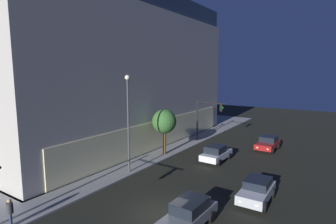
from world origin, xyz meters
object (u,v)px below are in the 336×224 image
(traffic_light_far_corner, at_px, (206,113))
(sidewalk_tree, at_px, (164,122))
(pedestrian_waiting, at_px, (10,210))
(car_white, at_px, (216,153))
(car_silver, at_px, (257,190))
(street_lamp_sidewalk, at_px, (128,113))
(car_red, at_px, (268,143))
(car_grey, at_px, (188,214))
(modern_building, at_px, (85,71))

(traffic_light_far_corner, relative_size, sidewalk_tree, 1.11)
(pedestrian_waiting, height_order, car_white, pedestrian_waiting)
(sidewalk_tree, bearing_deg, car_silver, -114.87)
(street_lamp_sidewalk, distance_m, car_red, 17.78)
(traffic_light_far_corner, bearing_deg, car_grey, -157.45)
(car_silver, bearing_deg, traffic_light_far_corner, 37.87)
(car_silver, bearing_deg, car_grey, 156.93)
(pedestrian_waiting, distance_m, car_grey, 10.39)
(sidewalk_tree, bearing_deg, street_lamp_sidewalk, -176.44)
(car_silver, relative_size, car_white, 0.96)
(sidewalk_tree, relative_size, car_white, 1.18)
(sidewalk_tree, bearing_deg, pedestrian_waiting, -178.13)
(pedestrian_waiting, relative_size, car_white, 0.40)
(car_silver, distance_m, car_red, 14.15)
(car_silver, distance_m, car_white, 9.05)
(street_lamp_sidewalk, height_order, sidewalk_tree, street_lamp_sidewalk)
(sidewalk_tree, height_order, car_grey, sidewalk_tree)
(pedestrian_waiting, bearing_deg, traffic_light_far_corner, -1.78)
(modern_building, height_order, sidewalk_tree, modern_building)
(car_silver, relative_size, car_red, 0.98)
(sidewalk_tree, height_order, pedestrian_waiting, sidewalk_tree)
(sidewalk_tree, bearing_deg, modern_building, 82.19)
(car_grey, height_order, car_red, car_grey)
(sidewalk_tree, height_order, car_white, sidewalk_tree)
(car_red, bearing_deg, traffic_light_far_corner, 95.03)
(modern_building, bearing_deg, car_silver, -105.65)
(car_grey, distance_m, car_red, 19.61)
(car_red, bearing_deg, sidewalk_tree, 133.36)
(pedestrian_waiting, xyz_separation_m, car_silver, (11.47, -11.06, -0.33))
(modern_building, relative_size, sidewalk_tree, 6.80)
(modern_building, bearing_deg, pedestrian_waiting, -140.73)
(modern_building, distance_m, traffic_light_far_corner, 18.07)
(traffic_light_far_corner, distance_m, car_silver, 17.04)
(modern_building, bearing_deg, street_lamp_sidewalk, -118.52)
(car_silver, height_order, car_red, car_red)
(pedestrian_waiting, distance_m, car_white, 18.87)
(car_grey, xyz_separation_m, car_silver, (5.70, -2.43, -0.02))
(traffic_light_far_corner, relative_size, car_silver, 1.37)
(car_silver, bearing_deg, modern_building, 74.35)
(sidewalk_tree, xyz_separation_m, car_red, (8.53, -9.03, -2.96))
(modern_building, height_order, car_grey, modern_building)
(traffic_light_far_corner, distance_m, car_red, 8.32)
(modern_building, distance_m, car_silver, 28.81)
(street_lamp_sidewalk, relative_size, car_grey, 1.83)
(pedestrian_waiting, xyz_separation_m, car_red, (25.38, -8.48, -0.32))
(traffic_light_far_corner, distance_m, car_white, 8.34)
(car_white, bearing_deg, traffic_light_far_corner, 33.04)
(traffic_light_far_corner, height_order, car_white, traffic_light_far_corner)
(pedestrian_waiting, bearing_deg, modern_building, 39.27)
(sidewalk_tree, xyz_separation_m, car_grey, (-11.08, -9.18, -2.95))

